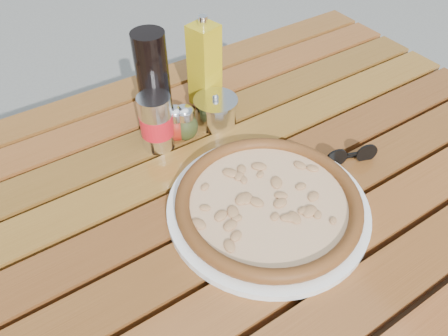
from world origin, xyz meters
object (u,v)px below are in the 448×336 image
pizza (268,202)px  pepper_shaker (176,124)px  table (229,211)px  sunglasses (351,156)px  plate (268,207)px  dark_bottle (154,83)px  parmesan_tin (216,110)px  oregano_shaker (185,123)px  olive_oil_cruet (205,66)px  soda_can (157,123)px

pizza → pepper_shaker: (-0.04, 0.26, 0.02)m
table → sunglasses: 0.27m
table → plate: 0.12m
dark_bottle → sunglasses: size_ratio=2.00×
pizza → parmesan_tin: (0.06, 0.27, 0.01)m
oregano_shaker → olive_oil_cruet: olive_oil_cruet is taller
table → soda_can: size_ratio=11.67×
plate → sunglasses: sunglasses is taller
pizza → olive_oil_cruet: (0.08, 0.34, 0.07)m
table → dark_bottle: bearing=97.1°
plate → soda_can: soda_can is taller
oregano_shaker → soda_can: soda_can is taller
oregano_shaker → soda_can: (-0.06, 0.01, 0.02)m
pizza → pepper_shaker: bearing=98.4°
sunglasses → plate: bearing=-156.4°
pizza → dark_bottle: 0.34m
pizza → olive_oil_cruet: olive_oil_cruet is taller
pepper_shaker → soda_can: soda_can is taller
table → parmesan_tin: size_ratio=14.46×
pizza → soda_can: size_ratio=3.52×
pepper_shaker → dark_bottle: dark_bottle is taller
table → pepper_shaker: pepper_shaker is taller
olive_oil_cruet → soda_can: bearing=-154.5°
oregano_shaker → dark_bottle: dark_bottle is taller
table → olive_oil_cruet: 0.32m
table → soda_can: soda_can is taller
plate → pepper_shaker: size_ratio=4.39×
table → pizza: pizza is taller
oregano_shaker → soda_can: bearing=170.1°
pepper_shaker → pizza: bearing=-81.6°
dark_bottle → table: bearing=-82.9°
pizza → oregano_shaker: size_ratio=5.15×
pepper_shaker → dark_bottle: 0.09m
olive_oil_cruet → pizza: bearing=-103.2°
pepper_shaker → soda_can: 0.05m
dark_bottle → soda_can: dark_bottle is taller
pepper_shaker → soda_can: (-0.04, 0.00, 0.02)m
pepper_shaker → sunglasses: size_ratio=0.75×
pizza → soda_can: 0.28m
pizza → sunglasses: bearing=3.0°
pepper_shaker → oregano_shaker: size_ratio=1.00×
oregano_shaker → sunglasses: 0.34m
parmesan_tin → plate: bearing=-102.8°
parmesan_tin → sunglasses: 0.30m
table → dark_bottle: size_ratio=6.36×
parmesan_tin → sunglasses: (0.15, -0.26, -0.01)m
plate → pizza: bearing=-38.7°
olive_oil_cruet → pepper_shaker: bearing=-146.8°
table → pizza: bearing=-75.4°
pizza → sunglasses: (0.22, 0.01, -0.01)m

